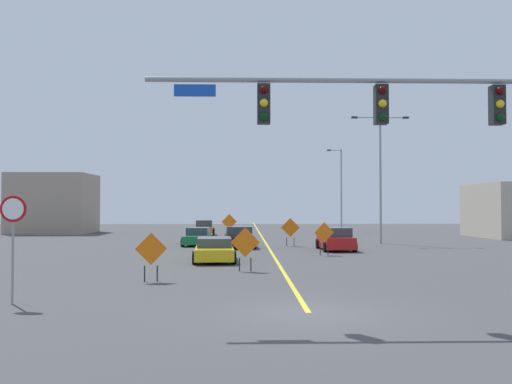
% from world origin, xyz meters
% --- Properties ---
extents(ground, '(143.22, 143.22, 0.00)m').
position_xyz_m(ground, '(0.00, 0.00, 0.00)').
color(ground, '#444447').
extents(road_centre_stripe, '(0.16, 79.57, 0.01)m').
position_xyz_m(road_centre_stripe, '(0.00, 39.78, 0.00)').
color(road_centre_stripe, yellow).
rests_on(road_centre_stripe, ground).
extents(traffic_signal_assembly, '(12.57, 0.44, 6.53)m').
position_xyz_m(traffic_signal_assembly, '(3.59, -0.02, 5.05)').
color(traffic_signal_assembly, gray).
rests_on(traffic_signal_assembly, ground).
extents(stop_sign, '(0.76, 0.07, 3.10)m').
position_xyz_m(stop_sign, '(-8.30, 1.44, 2.17)').
color(stop_sign, gray).
rests_on(stop_sign, ground).
extents(street_lamp_mid_left, '(4.36, 0.24, 9.68)m').
position_xyz_m(street_lamp_mid_left, '(8.65, 26.01, 5.69)').
color(street_lamp_mid_left, gray).
rests_on(street_lamp_mid_left, ground).
extents(street_lamp_mid_right, '(1.68, 0.24, 9.24)m').
position_xyz_m(street_lamp_mid_right, '(9.13, 45.32, 5.03)').
color(street_lamp_mid_right, gray).
rests_on(street_lamp_mid_right, ground).
extents(construction_sign_left_shoulder, '(1.37, 0.22, 2.12)m').
position_xyz_m(construction_sign_left_shoulder, '(-2.97, 33.93, 1.34)').
color(construction_sign_left_shoulder, orange).
rests_on(construction_sign_left_shoulder, ground).
extents(construction_sign_right_lane, '(1.32, 0.34, 1.98)m').
position_xyz_m(construction_sign_right_lane, '(1.60, 23.54, 1.23)').
color(construction_sign_right_lane, orange).
rests_on(construction_sign_right_lane, ground).
extents(construction_sign_right_shoulder, '(1.27, 0.25, 1.88)m').
position_xyz_m(construction_sign_right_shoulder, '(-1.63, 9.05, 1.17)').
color(construction_sign_right_shoulder, orange).
rests_on(construction_sign_right_shoulder, ground).
extents(construction_sign_median_far, '(1.17, 0.24, 1.90)m').
position_xyz_m(construction_sign_median_far, '(2.92, 16.53, 1.20)').
color(construction_sign_median_far, orange).
rests_on(construction_sign_median_far, ground).
extents(construction_sign_left_lane, '(1.17, 0.33, 1.81)m').
position_xyz_m(construction_sign_left_lane, '(-5.14, 5.92, 1.13)').
color(construction_sign_left_lane, orange).
rests_on(construction_sign_left_lane, ground).
extents(car_green_far, '(2.10, 4.32, 1.28)m').
position_xyz_m(car_green_far, '(-4.98, 24.65, 0.59)').
color(car_green_far, '#196B38').
rests_on(car_green_far, ground).
extents(car_yellow_passing, '(2.31, 4.62, 1.19)m').
position_xyz_m(car_yellow_passing, '(-3.20, 13.47, 0.58)').
color(car_yellow_passing, gold).
rests_on(car_yellow_passing, ground).
extents(car_black_approaching, '(2.30, 4.49, 1.42)m').
position_xyz_m(car_black_approaching, '(-2.01, 22.54, 0.66)').
color(car_black_approaching, black).
rests_on(car_black_approaching, ground).
extents(car_red_distant, '(2.11, 4.05, 1.46)m').
position_xyz_m(car_red_distant, '(4.18, 19.93, 0.68)').
color(car_red_distant, red).
rests_on(car_red_distant, ground).
extents(car_orange_near, '(2.02, 3.88, 1.46)m').
position_xyz_m(car_orange_near, '(-5.52, 38.34, 0.69)').
color(car_orange_near, orange).
rests_on(car_orange_near, ground).
extents(roadside_building_west, '(7.97, 6.70, 6.22)m').
position_xyz_m(roadside_building_west, '(-21.74, 42.80, 3.11)').
color(roadside_building_west, gray).
rests_on(roadside_building_west, ground).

